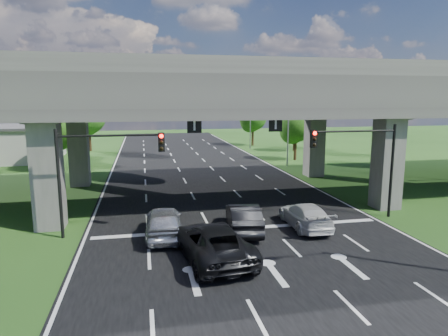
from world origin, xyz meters
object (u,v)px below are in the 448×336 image
object	(u,v)px
signal_right	(362,154)
streetlight_beyond	(248,110)
streetlight_far	(285,114)
car_silver	(164,222)
car_white	(305,215)
car_trailing	(213,242)
signal_left	(100,162)
car_dark	(243,218)

from	to	relation	value
signal_right	streetlight_beyond	distance (m)	36.17
streetlight_far	car_silver	world-z (taller)	streetlight_far
car_silver	car_white	xyz separation A→B (m)	(8.29, 0.00, -0.14)
streetlight_beyond	car_trailing	distance (m)	42.82
signal_left	car_white	size ratio (longest dim) A/B	1.22
streetlight_far	car_trailing	bearing A→B (deg)	-116.93
signal_left	car_dark	distance (m)	8.57
signal_right	car_silver	world-z (taller)	signal_right
signal_left	car_dark	world-z (taller)	signal_left
signal_right	car_dark	xyz separation A→B (m)	(-7.82, -0.94, -3.35)
car_silver	car_white	distance (m)	8.29
signal_left	car_silver	bearing A→B (deg)	-15.90
streetlight_far	car_trailing	xyz separation A→B (m)	(-12.52, -24.64, -4.97)
signal_left	streetlight_beyond	bearing A→B (deg)	63.57
signal_right	car_silver	bearing A→B (deg)	-175.63
streetlight_far	car_silver	size ratio (longest dim) A/B	2.00
streetlight_far	car_white	xyz separation A→B (m)	(-6.32, -21.00, -5.10)
car_silver	streetlight_beyond	bearing A→B (deg)	-109.40
signal_right	streetlight_far	world-z (taller)	streetlight_far
car_trailing	streetlight_far	bearing A→B (deg)	-124.00
streetlight_beyond	car_trailing	size ratio (longest dim) A/B	1.63
car_white	car_silver	bearing A→B (deg)	0.99
streetlight_beyond	signal_right	bearing A→B (deg)	-93.61
car_silver	car_trailing	world-z (taller)	car_silver
signal_right	signal_left	distance (m)	15.65
signal_left	streetlight_beyond	size ratio (longest dim) A/B	0.60
signal_left	car_silver	size ratio (longest dim) A/B	1.20
signal_right	car_white	size ratio (longest dim) A/B	1.22
streetlight_beyond	car_trailing	world-z (taller)	streetlight_beyond
streetlight_beyond	car_dark	bearing A→B (deg)	-105.26
signal_left	streetlight_far	distance (m)	26.95
streetlight_beyond	car_white	bearing A→B (deg)	-99.69
car_white	signal_right	bearing A→B (deg)	-165.89
streetlight_far	streetlight_beyond	bearing A→B (deg)	90.00
streetlight_far	car_silver	xyz separation A→B (m)	(-14.61, -21.00, -4.96)
signal_left	car_white	xyz separation A→B (m)	(11.60, -0.94, -3.44)
signal_left	car_white	bearing A→B (deg)	-4.65
streetlight_beyond	signal_left	bearing A→B (deg)	-116.43
signal_right	car_trailing	size ratio (longest dim) A/B	0.98
signal_left	streetlight_beyond	xyz separation A→B (m)	(17.92, 36.06, 1.66)
streetlight_far	car_trailing	distance (m)	28.09
car_white	car_trailing	size ratio (longest dim) A/B	0.80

